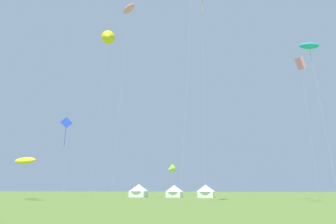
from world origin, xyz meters
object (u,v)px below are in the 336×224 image
object	(u,v)px
kite_cyan_parafoil	(309,46)
festival_tent_right	(206,190)
kite_yellow_diamond	(202,3)
kite_pink_box	(300,63)
kite_lime_delta	(171,169)
festival_tent_left	(174,191)
kite_blue_diamond	(66,124)
kite_yellow_delta	(108,37)
festival_tent_center	(139,190)
kite_pink_parafoil	(129,9)
kite_yellow_parafoil	(25,160)

from	to	relation	value
kite_cyan_parafoil	festival_tent_right	bearing A→B (deg)	124.04
kite_yellow_diamond	kite_pink_box	xyz separation A→B (m)	(15.65, 11.26, -6.66)
kite_lime_delta	festival_tent_left	bearing A→B (deg)	-64.12
kite_blue_diamond	kite_yellow_delta	xyz separation A→B (m)	(12.98, -7.49, 16.94)
kite_blue_diamond	kite_pink_box	size ratio (longest dim) A/B	0.76
kite_cyan_parafoil	kite_yellow_delta	world-z (taller)	kite_yellow_delta
kite_lime_delta	kite_cyan_parafoil	bearing A→B (deg)	-47.98
festival_tent_center	festival_tent_left	distance (m)	8.19
kite_lime_delta	kite_pink_parafoil	bearing A→B (deg)	-94.80
kite_yellow_delta	kite_lime_delta	world-z (taller)	kite_yellow_delta
kite_yellow_delta	festival_tent_center	bearing A→B (deg)	74.47
kite_pink_parafoil	festival_tent_right	bearing A→B (deg)	64.57
kite_blue_diamond	kite_lime_delta	distance (m)	26.72
kite_pink_parafoil	kite_yellow_diamond	bearing A→B (deg)	-11.55
kite_blue_diamond	festival_tent_right	xyz separation A→B (m)	(31.58, 5.30, -14.98)
festival_tent_left	kite_yellow_parafoil	bearing A→B (deg)	-129.64
kite_blue_diamond	kite_yellow_delta	bearing A→B (deg)	-29.99
kite_lime_delta	festival_tent_center	size ratio (longest dim) A/B	1.70
kite_yellow_diamond	festival_tent_right	world-z (taller)	kite_yellow_diamond
kite_yellow_parafoil	kite_lime_delta	distance (m)	31.78
kite_pink_box	festival_tent_left	world-z (taller)	kite_pink_box
kite_pink_box	festival_tent_right	distance (m)	31.24
kite_yellow_diamond	kite_blue_diamond	size ratio (longest dim) A/B	1.73
kite_pink_box	festival_tent_center	xyz separation A→B (m)	(-33.57, 13.28, -21.27)
kite_lime_delta	festival_tent_center	bearing A→B (deg)	-156.15
kite_blue_diamond	festival_tent_left	bearing A→B (deg)	12.10
kite_yellow_parafoil	kite_yellow_diamond	distance (m)	37.30
festival_tent_center	festival_tent_left	xyz separation A→B (m)	(8.19, 0.00, -0.13)
kite_yellow_parafoil	festival_tent_left	world-z (taller)	kite_yellow_parafoil
kite_yellow_diamond	festival_tent_left	size ratio (longest dim) A/B	7.98
kite_pink_parafoil	kite_pink_box	xyz separation A→B (m)	(28.91, 8.56, -9.66)
kite_yellow_diamond	festival_tent_center	xyz separation A→B (m)	(-17.92, 24.55, -27.93)
kite_yellow_delta	festival_tent_center	size ratio (longest dim) A/B	8.14
kite_cyan_parafoil	kite_blue_diamond	xyz separation A→B (m)	(-48.40, 19.59, -3.61)
kite_yellow_diamond	kite_blue_diamond	xyz separation A→B (m)	(-34.46, 19.24, -13.04)
kite_blue_diamond	kite_pink_box	world-z (taller)	kite_pink_box
kite_yellow_parafoil	kite_blue_diamond	distance (m)	21.45
kite_yellow_diamond	festival_tent_right	size ratio (longest dim) A/B	7.76
kite_pink_parafoil	festival_tent_left	size ratio (longest dim) A/B	8.37
kite_pink_parafoil	kite_yellow_delta	size ratio (longest dim) A/B	0.94
kite_yellow_diamond	kite_cyan_parafoil	bearing A→B (deg)	-1.42
kite_yellow_parafoil	festival_tent_center	size ratio (longest dim) A/B	1.58
kite_yellow_delta	kite_pink_box	bearing A→B (deg)	-0.75
kite_blue_diamond	kite_yellow_delta	world-z (taller)	kite_yellow_delta
kite_pink_parafoil	kite_lime_delta	xyz separation A→B (m)	(2.08, 24.82, -26.22)
kite_blue_diamond	kite_yellow_delta	size ratio (longest dim) A/B	0.52
kite_yellow_parafoil	festival_tent_right	size ratio (longest dim) A/B	1.69
kite_pink_parafoil	kite_blue_diamond	bearing A→B (deg)	142.04
kite_yellow_diamond	festival_tent_center	size ratio (longest dim) A/B	7.29
kite_pink_parafoil	kite_lime_delta	world-z (taller)	kite_pink_parafoil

